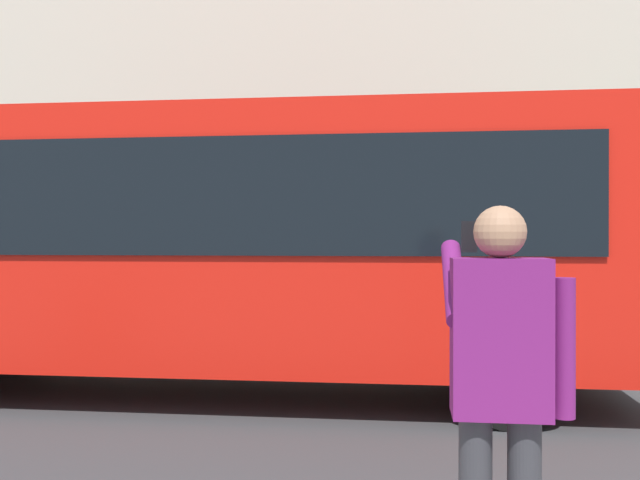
% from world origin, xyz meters
% --- Properties ---
extents(ground_plane, '(60.00, 60.00, 0.00)m').
position_xyz_m(ground_plane, '(0.00, 0.00, 0.00)').
color(ground_plane, '#38383A').
extents(building_facade_far, '(28.00, 1.55, 12.00)m').
position_xyz_m(building_facade_far, '(-0.02, -6.80, 5.99)').
color(building_facade_far, beige).
rests_on(building_facade_far, ground_plane).
extents(red_bus, '(9.05, 2.54, 3.08)m').
position_xyz_m(red_bus, '(2.82, 0.16, 1.68)').
color(red_bus, red).
rests_on(red_bus, ground_plane).
extents(pedestrian_photographer, '(0.53, 0.52, 1.70)m').
position_xyz_m(pedestrian_photographer, '(0.33, 4.71, 1.14)').
color(pedestrian_photographer, '#2D2D33').
rests_on(pedestrian_photographer, sidewalk_curb).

